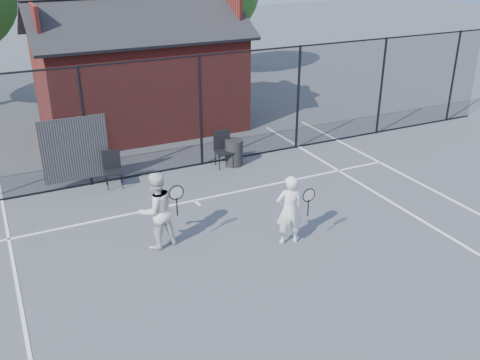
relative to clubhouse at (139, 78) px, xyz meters
name	(u,v)px	position (x,y,z in m)	size (l,w,h in m)	color
ground	(253,263)	(-0.50, -9.00, -1.61)	(80.00, 80.00, 0.00)	#4D5158
court_lines	(289,302)	(-0.50, -10.32, -1.60)	(11.02, 18.00, 0.01)	white
fence	(153,120)	(-0.80, -4.00, -0.16)	(22.04, 3.00, 3.00)	black
clubhouse	(139,78)	(0.00, 0.00, 0.00)	(6.50, 4.36, 4.19)	maroon
player_front	(289,210)	(0.50, -8.61, -0.87)	(0.69, 0.54, 1.47)	white
player_back	(157,210)	(-1.91, -7.58, -0.81)	(0.91, 0.74, 1.59)	silver
chair_left	(113,170)	(-2.01, -4.40, -1.16)	(0.43, 0.45, 0.89)	black
chair_right	(224,150)	(0.98, -4.40, -1.13)	(0.46, 0.48, 0.95)	black
waste_bin	(234,153)	(1.28, -4.40, -1.25)	(0.49, 0.49, 0.72)	#242424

